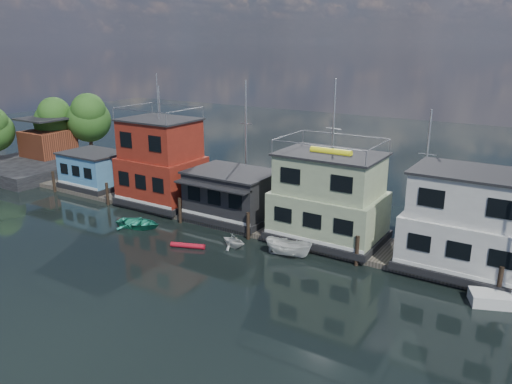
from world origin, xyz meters
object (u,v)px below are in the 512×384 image
Objects in this scene: day_sailer at (512,299)px; dinghy_teal at (139,223)px; houseboat_blue at (94,170)px; houseboat_white at (469,223)px; red_kayak at (188,246)px; houseboat_dark at (232,194)px; motorboat at (289,248)px; houseboat_green at (329,198)px; houseboat_red at (161,163)px; dinghy_white at (233,240)px.

day_sailer reaches higher than dinghy_teal.
houseboat_blue is 1.68× the size of dinghy_teal.
houseboat_white is 19.85m from red_kayak.
houseboat_dark reaches higher than red_kayak.
houseboat_dark is at bearing -0.06° from houseboat_blue.
day_sailer is at bearing -10.71° from red_kayak.
motorboat is 7.69m from red_kayak.
dinghy_teal is (-14.65, -5.59, -3.16)m from houseboat_green.
houseboat_red is 17.01m from houseboat_green.
houseboat_blue is 0.86× the size of houseboat_dark.
red_kayak is (-7.20, -2.67, -0.50)m from motorboat.
motorboat is 0.95× the size of dinghy_teal.
dinghy_white is (20.96, -4.76, -1.65)m from houseboat_blue.
dinghy_teal is at bearing 162.81° from day_sailer.
houseboat_white is at bearing -0.00° from houseboat_green.
houseboat_red is at bearing -180.00° from houseboat_green.
dinghy_white is at bearing -53.90° from houseboat_dark.
houseboat_white is (36.50, 0.00, 1.33)m from houseboat_blue.
day_sailer reaches higher than motorboat.
dinghy_white is 3.47m from red_kayak.
houseboat_red reaches higher than dinghy_teal.
houseboat_red is 1.41× the size of houseboat_green.
houseboat_blue is 0.76× the size of houseboat_white.
houseboat_white is 16.53m from dinghy_white.
houseboat_dark is at bearing 149.81° from day_sailer.
houseboat_green reaches higher than day_sailer.
dinghy_teal is (-6.28, 1.14, 0.20)m from red_kayak.
day_sailer is (3.28, -3.17, -3.11)m from houseboat_white.
day_sailer is at bearing -91.90° from motorboat.
dinghy_white is 9.15m from dinghy_teal.
houseboat_white is 2.33× the size of motorboat.
houseboat_blue is at bearing -180.00° from houseboat_red.
houseboat_white is at bearing -75.47° from motorboat.
red_kayak is 0.70× the size of dinghy_teal.
houseboat_green is 3.96× the size of dinghy_white.
houseboat_white is (10.00, -0.00, -0.01)m from houseboat_green.
dinghy_teal is at bearing 149.62° from red_kayak.
houseboat_blue is 36.52m from houseboat_white.
red_kayak is (18.13, -6.74, -2.01)m from houseboat_blue.
red_kayak is (-18.37, -6.74, -3.34)m from houseboat_white.
motorboat reaches higher than dinghy_teal.
houseboat_green is at bearing -43.25° from dinghy_white.
red_kayak is (8.63, -6.74, -3.91)m from houseboat_red.
houseboat_green is at bearing 144.44° from day_sailer.
motorboat is 1.36× the size of red_kayak.
houseboat_green is 1.00× the size of houseboat_white.
houseboat_red reaches higher than houseboat_dark.
motorboat reaches higher than red_kayak.
houseboat_green is 5.11m from motorboat.
dinghy_white reaches higher than red_kayak.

